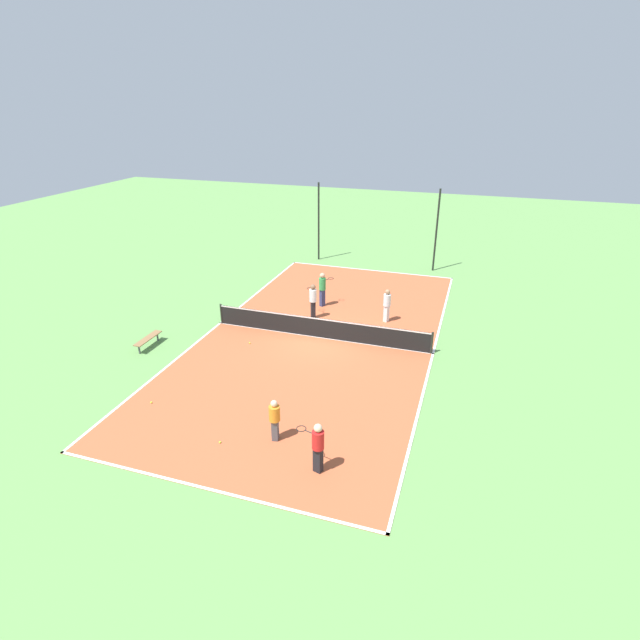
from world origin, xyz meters
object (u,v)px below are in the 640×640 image
player_center_orange (275,418)px  tennis_ball_far_baseline (220,442)px  tennis_ball_right_alley (250,343)px  fence_post_back_left (319,222)px  player_far_green (322,287)px  tennis_ball_left_sideline (151,402)px  bench (148,339)px  player_near_white (387,303)px  player_far_white (313,299)px  player_coach_red (318,444)px  fence_post_back_right (436,231)px  tennis_ball_midcourt (384,344)px  tennis_net (320,327)px

player_center_orange → tennis_ball_far_baseline: player_center_orange is taller
tennis_ball_right_alley → fence_post_back_left: 13.46m
player_far_green → tennis_ball_left_sideline: bearing=-166.1°
bench → player_near_white: size_ratio=0.97×
bench → fence_post_back_left: (3.12, 14.83, 2.19)m
player_far_white → player_coach_red: player_far_white is taller
player_far_green → tennis_ball_far_baseline: (0.38, -12.02, -1.04)m
player_far_green → fence_post_back_right: size_ratio=0.36×
player_far_white → tennis_ball_right_alley: bearing=120.3°
bench → fence_post_back_left: 15.31m
tennis_ball_far_baseline → player_coach_red: bearing=-4.2°
player_center_orange → player_far_white: bearing=0.9°
player_far_white → player_center_orange: bearing=158.4°
player_center_orange → fence_post_back_left: 19.85m
player_far_white → fence_post_back_left: (-2.85, 9.57, 1.52)m
player_center_orange → tennis_ball_midcourt: 8.09m
tennis_ball_far_baseline → tennis_ball_left_sideline: bearing=160.1°
player_near_white → tennis_ball_left_sideline: bearing=165.2°
tennis_net → tennis_ball_far_baseline: tennis_net is taller
fence_post_back_left → tennis_net: bearing=-71.5°
bench → fence_post_back_right: 18.51m
player_far_green → tennis_ball_midcourt: bearing=-100.9°
bench → player_center_orange: size_ratio=1.10×
tennis_ball_right_alley → tennis_ball_far_baseline: bearing=-72.4°
tennis_net → player_far_white: size_ratio=5.70×
player_near_white → tennis_ball_midcourt: 2.73m
player_coach_red → tennis_ball_far_baseline: bearing=12.1°
tennis_net → player_coach_red: (2.73, -8.61, 0.45)m
tennis_net → player_center_orange: 7.67m
player_coach_red → tennis_ball_far_baseline: 3.54m
tennis_ball_far_baseline → fence_post_back_right: 20.59m
player_far_white → fence_post_back_left: size_ratio=0.35×
tennis_net → player_far_white: player_far_white is taller
tennis_net → player_coach_red: 9.04m
tennis_net → player_far_white: 2.31m
player_far_white → fence_post_back_right: fence_post_back_right is taller
player_far_white → fence_post_back_left: 10.10m
player_near_white → player_far_white: size_ratio=0.94×
player_far_green → tennis_ball_left_sideline: (-3.11, -10.75, -1.04)m
player_far_white → tennis_ball_far_baseline: size_ratio=26.45×
tennis_net → player_far_green: bearing=106.1°
fence_post_back_right → player_coach_red: bearing=-93.2°
bench → fence_post_back_right: (10.85, 14.83, 2.19)m
player_far_white → tennis_ball_far_baseline: 10.41m
player_far_green → player_far_white: size_ratio=1.02×
tennis_net → tennis_ball_right_alley: tennis_net is taller
player_far_green → fence_post_back_left: 8.52m
tennis_ball_left_sideline → tennis_ball_midcourt: same height
tennis_ball_midcourt → fence_post_back_right: (0.90, 11.38, 2.53)m
tennis_ball_midcourt → player_far_green: bearing=139.1°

